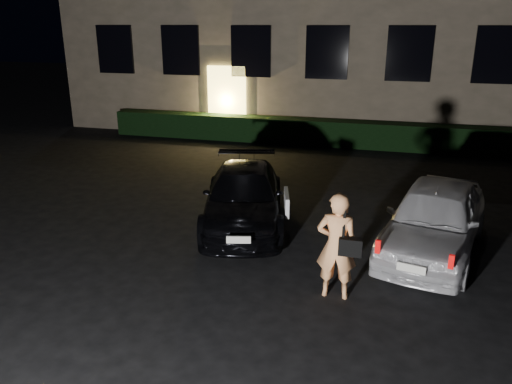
# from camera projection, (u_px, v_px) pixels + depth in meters

# --- Properties ---
(ground) EXTENTS (80.00, 80.00, 0.00)m
(ground) POSITION_uv_depth(u_px,v_px,m) (217.00, 303.00, 7.35)
(ground) COLOR black
(ground) RESTS_ON ground
(hedge) EXTENTS (15.00, 0.70, 0.85)m
(hedge) POSITION_uv_depth(u_px,v_px,m) (322.00, 132.00, 16.80)
(hedge) COLOR black
(hedge) RESTS_ON ground
(sedan) EXTENTS (2.48, 4.14, 1.12)m
(sedan) POSITION_uv_depth(u_px,v_px,m) (244.00, 196.00, 10.19)
(sedan) COLOR black
(sedan) RESTS_ON ground
(hatch) EXTENTS (2.31, 3.97, 1.27)m
(hatch) POSITION_uv_depth(u_px,v_px,m) (435.00, 218.00, 8.84)
(hatch) COLOR silver
(hatch) RESTS_ON ground
(man) EXTENTS (0.68, 0.40, 1.64)m
(man) POSITION_uv_depth(u_px,v_px,m) (337.00, 246.00, 7.30)
(man) COLOR #F7A465
(man) RESTS_ON ground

